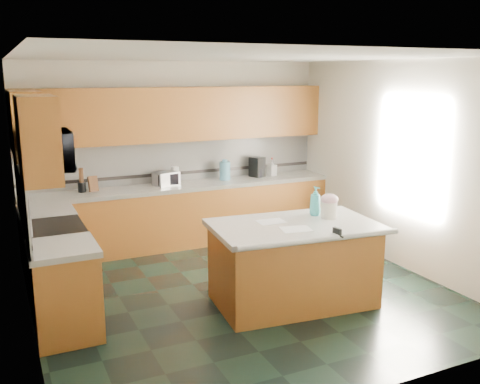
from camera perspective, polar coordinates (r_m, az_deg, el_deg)
floor at (r=6.43m, az=0.11°, el=-10.53°), size 4.60×4.60×0.00m
ceiling at (r=5.92m, az=0.12°, el=14.27°), size 4.60×4.60×0.00m
wall_back at (r=8.17m, az=-6.83°, el=4.20°), size 4.60×0.04×2.70m
wall_front at (r=4.11m, az=13.99°, el=-4.37°), size 4.60×0.04×2.70m
wall_left at (r=5.49m, az=-22.39°, el=-0.73°), size 0.04×4.60×2.70m
wall_right at (r=7.31m, az=16.84°, el=2.78°), size 0.04×4.60×2.70m
back_base_cab at (r=8.05m, az=-5.94°, el=-2.59°), size 4.60×0.60×0.86m
back_countertop at (r=7.95m, az=-6.02°, el=0.62°), size 4.60×0.64×0.06m
back_upper_cab at (r=7.93m, az=-6.51°, el=8.25°), size 4.60×0.33×0.78m
back_backsplash at (r=8.15m, az=-6.74°, el=3.37°), size 4.60×0.02×0.63m
back_accent_band at (r=8.18m, az=-6.69°, el=2.01°), size 4.60×0.01×0.05m
left_base_cab_rear at (r=6.99m, az=-19.71°, el=-5.63°), size 0.60×0.82×0.86m
left_counter_rear at (r=6.87m, az=-19.99°, el=-1.98°), size 0.64×0.82×0.06m
left_base_cab_front at (r=5.55m, az=-18.12°, el=-10.23°), size 0.60×0.72×0.86m
left_counter_front at (r=5.40m, az=-18.45°, el=-5.71°), size 0.64×0.72×0.06m
left_backsplash at (r=6.05m, az=-22.28°, el=-0.68°), size 0.02×2.30×0.63m
left_accent_band at (r=6.10m, az=-22.07°, el=-2.46°), size 0.01×2.30×0.05m
left_upper_cab_rear at (r=6.82m, az=-21.89°, el=6.76°), size 0.33×1.09×0.78m
left_upper_cab_front at (r=5.17m, az=-20.74°, el=5.28°), size 0.33×0.72×0.78m
range_body at (r=6.24m, az=-18.99°, el=-7.65°), size 0.60×0.76×0.88m
range_oven_door at (r=6.28m, az=-16.32°, el=-7.72°), size 0.02×0.68×0.55m
range_cooktop at (r=6.10m, az=-19.29°, el=-3.59°), size 0.62×0.78×0.04m
range_handle at (r=6.17m, az=-16.26°, el=-4.37°), size 0.02×0.66×0.02m
range_backguard at (r=6.05m, az=-21.82°, el=-2.73°), size 0.06×0.76×0.18m
microwave at (r=5.94m, az=-19.87°, el=4.16°), size 0.50×0.73×0.41m
island_base at (r=6.02m, az=5.70°, el=-7.85°), size 1.78×1.12×0.86m
island_top at (r=5.87m, az=5.80°, el=-3.64°), size 1.89×1.23×0.06m
island_bullnose at (r=5.44m, az=8.67°, el=-5.04°), size 1.79×0.23×0.06m
treat_jar at (r=6.12m, az=9.47°, el=-1.89°), size 0.18×0.18×0.19m
treat_jar_lid at (r=6.09m, az=9.52°, el=-0.76°), size 0.20×0.20×0.12m
treat_jar_knob at (r=6.08m, az=9.53°, el=-0.36°), size 0.06×0.02×0.02m
treat_jar_knob_end_l at (r=6.06m, az=9.28°, el=-0.39°), size 0.03×0.03×0.03m
treat_jar_knob_end_r at (r=6.10m, az=9.78°, el=-0.33°), size 0.03×0.03×0.03m
soap_bottle_island at (r=6.20m, az=8.04°, el=-0.96°), size 0.15×0.15×0.34m
paper_sheet_a at (r=5.66m, az=6.00°, el=-3.95°), size 0.36×0.30×0.00m
paper_sheet_b at (r=5.92m, az=3.34°, el=-3.16°), size 0.32×0.25×0.00m
clamp_body at (r=5.56m, az=10.31°, el=-4.30°), size 0.04×0.11×0.10m
clamp_handle at (r=5.51m, az=10.69°, el=-4.67°), size 0.02×0.08×0.02m
knife_block at (r=7.66m, az=-15.41°, el=0.83°), size 0.13×0.17×0.23m
utensil_crock at (r=7.67m, az=-16.51°, el=0.48°), size 0.11×0.11×0.14m
utensil_bundle at (r=7.64m, az=-16.59°, el=1.71°), size 0.06×0.06×0.20m
toaster_oven at (r=7.89m, az=-7.88°, el=1.45°), size 0.40×0.33×0.20m
toaster_oven_door at (r=7.79m, az=-7.64°, el=1.31°), size 0.30×0.01×0.16m
paper_towel at (r=7.98m, az=-6.91°, el=1.80°), size 0.11×0.11×0.26m
paper_towel_base at (r=8.00m, az=-6.89°, el=0.95°), size 0.17×0.17×0.01m
water_jug at (r=8.21m, az=-1.62°, el=2.27°), size 0.17×0.17×0.28m
water_jug_neck at (r=8.19m, az=-1.63°, el=3.36°), size 0.08×0.08×0.04m
coffee_maker at (r=8.46m, az=1.84°, el=2.69°), size 0.24×0.25×0.31m
coffee_carafe at (r=8.44m, az=1.97°, el=2.03°), size 0.13×0.13×0.13m
soap_bottle_back at (r=8.56m, az=3.42°, el=2.62°), size 0.14×0.15×0.26m
soap_back_cap at (r=8.53m, az=3.43°, el=3.59°), size 0.02×0.02×0.03m
window_light_proxy at (r=7.12m, az=17.80°, el=3.69°), size 0.02×1.40×1.10m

